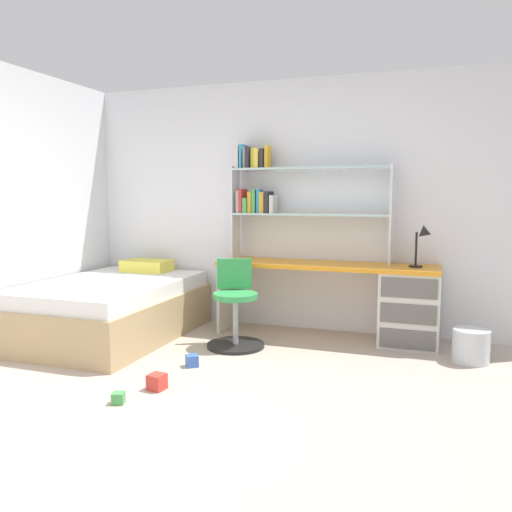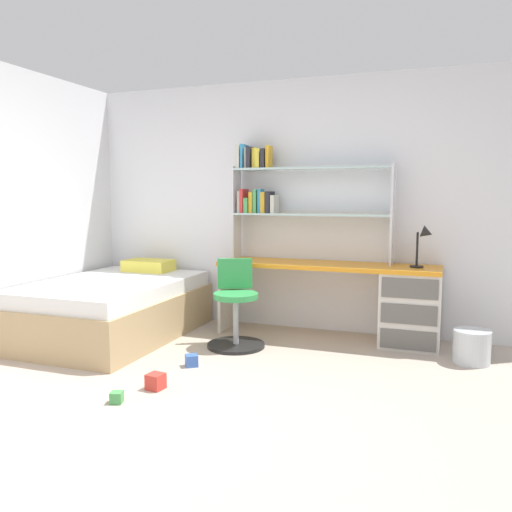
{
  "view_description": "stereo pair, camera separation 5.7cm",
  "coord_description": "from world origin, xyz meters",
  "px_view_note": "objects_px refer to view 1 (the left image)",
  "views": [
    {
      "loc": [
        1.35,
        -2.69,
        1.36
      ],
      "look_at": [
        -0.08,
        1.39,
        0.85
      ],
      "focal_mm": 36.16,
      "sensor_mm": 36.0,
      "label": 1
    },
    {
      "loc": [
        1.4,
        -2.67,
        1.36
      ],
      "look_at": [
        -0.08,
        1.39,
        0.85
      ],
      "focal_mm": 36.16,
      "sensor_mm": 36.0,
      "label": 2
    }
  ],
  "objects_px": {
    "desk_lamp": "(423,240)",
    "toy_block_blue_1": "(192,361)",
    "waste_bin": "(471,346)",
    "toy_block_red_0": "(157,382)",
    "bookshelf_hutch": "(282,191)",
    "bed_platform": "(111,309)",
    "desk": "(385,299)",
    "swivel_chair": "(235,313)",
    "toy_block_green_2": "(118,398)"
  },
  "relations": [
    {
      "from": "desk_lamp",
      "to": "toy_block_blue_1",
      "type": "relative_size",
      "value": 4.11
    },
    {
      "from": "waste_bin",
      "to": "toy_block_red_0",
      "type": "distance_m",
      "value": 2.53
    },
    {
      "from": "bookshelf_hutch",
      "to": "bed_platform",
      "type": "height_order",
      "value": "bookshelf_hutch"
    },
    {
      "from": "desk",
      "to": "waste_bin",
      "type": "xyz_separation_m",
      "value": [
        0.73,
        -0.35,
        -0.27
      ]
    },
    {
      "from": "bed_platform",
      "to": "toy_block_red_0",
      "type": "bearing_deg",
      "value": -43.89
    },
    {
      "from": "bookshelf_hutch",
      "to": "toy_block_blue_1",
      "type": "height_order",
      "value": "bookshelf_hutch"
    },
    {
      "from": "bookshelf_hutch",
      "to": "bed_platform",
      "type": "xyz_separation_m",
      "value": [
        -1.48,
        -0.79,
        -1.13
      ]
    },
    {
      "from": "swivel_chair",
      "to": "toy_block_blue_1",
      "type": "relative_size",
      "value": 8.41
    },
    {
      "from": "bed_platform",
      "to": "toy_block_blue_1",
      "type": "relative_size",
      "value": 19.8
    },
    {
      "from": "desk",
      "to": "toy_block_blue_1",
      "type": "relative_size",
      "value": 22.26
    },
    {
      "from": "waste_bin",
      "to": "toy_block_green_2",
      "type": "distance_m",
      "value": 2.8
    },
    {
      "from": "swivel_chair",
      "to": "bed_platform",
      "type": "height_order",
      "value": "swivel_chair"
    },
    {
      "from": "waste_bin",
      "to": "toy_block_blue_1",
      "type": "bearing_deg",
      "value": -157.91
    },
    {
      "from": "bed_platform",
      "to": "waste_bin",
      "type": "relative_size",
      "value": 6.3
    },
    {
      "from": "desk",
      "to": "desk_lamp",
      "type": "relative_size",
      "value": 5.42
    },
    {
      "from": "toy_block_red_0",
      "to": "toy_block_green_2",
      "type": "relative_size",
      "value": 1.45
    },
    {
      "from": "toy_block_red_0",
      "to": "toy_block_green_2",
      "type": "bearing_deg",
      "value": -110.21
    },
    {
      "from": "bed_platform",
      "to": "toy_block_green_2",
      "type": "height_order",
      "value": "bed_platform"
    },
    {
      "from": "swivel_chair",
      "to": "desk",
      "type": "bearing_deg",
      "value": 24.0
    },
    {
      "from": "toy_block_red_0",
      "to": "toy_block_blue_1",
      "type": "bearing_deg",
      "value": 88.61
    },
    {
      "from": "desk_lamp",
      "to": "waste_bin",
      "type": "bearing_deg",
      "value": -37.87
    },
    {
      "from": "toy_block_blue_1",
      "to": "swivel_chair",
      "type": "bearing_deg",
      "value": 79.53
    },
    {
      "from": "toy_block_blue_1",
      "to": "bed_platform",
      "type": "bearing_deg",
      "value": 154.08
    },
    {
      "from": "desk_lamp",
      "to": "toy_block_green_2",
      "type": "xyz_separation_m",
      "value": [
        -1.82,
        -2.0,
        -0.93
      ]
    },
    {
      "from": "bed_platform",
      "to": "toy_block_red_0",
      "type": "xyz_separation_m",
      "value": [
        1.12,
        -1.07,
        -0.22
      ]
    },
    {
      "from": "toy_block_green_2",
      "to": "bookshelf_hutch",
      "type": "bearing_deg",
      "value": 77.77
    },
    {
      "from": "waste_bin",
      "to": "toy_block_red_0",
      "type": "relative_size",
      "value": 2.65
    },
    {
      "from": "swivel_chair",
      "to": "toy_block_blue_1",
      "type": "bearing_deg",
      "value": -100.47
    },
    {
      "from": "desk",
      "to": "toy_block_green_2",
      "type": "distance_m",
      "value": 2.56
    },
    {
      "from": "swivel_chair",
      "to": "bed_platform",
      "type": "bearing_deg",
      "value": -175.66
    },
    {
      "from": "bed_platform",
      "to": "desk",
      "type": "bearing_deg",
      "value": 14.65
    },
    {
      "from": "bed_platform",
      "to": "toy_block_blue_1",
      "type": "xyz_separation_m",
      "value": [
        1.13,
        -0.55,
        -0.23
      ]
    },
    {
      "from": "bookshelf_hutch",
      "to": "toy_block_red_0",
      "type": "relative_size",
      "value": 14.25
    },
    {
      "from": "bed_platform",
      "to": "waste_bin",
      "type": "bearing_deg",
      "value": 5.4
    },
    {
      "from": "waste_bin",
      "to": "toy_block_blue_1",
      "type": "relative_size",
      "value": 3.14
    },
    {
      "from": "bookshelf_hutch",
      "to": "bed_platform",
      "type": "bearing_deg",
      "value": -151.76
    },
    {
      "from": "desk_lamp",
      "to": "toy_block_red_0",
      "type": "distance_m",
      "value": 2.58
    },
    {
      "from": "desk_lamp",
      "to": "waste_bin",
      "type": "height_order",
      "value": "desk_lamp"
    },
    {
      "from": "desk",
      "to": "waste_bin",
      "type": "distance_m",
      "value": 0.85
    },
    {
      "from": "bed_platform",
      "to": "toy_block_red_0",
      "type": "height_order",
      "value": "bed_platform"
    },
    {
      "from": "swivel_chair",
      "to": "toy_block_red_0",
      "type": "relative_size",
      "value": 7.08
    },
    {
      "from": "bookshelf_hutch",
      "to": "swivel_chair",
      "type": "bearing_deg",
      "value": -108.02
    },
    {
      "from": "desk_lamp",
      "to": "bookshelf_hutch",
      "type": "bearing_deg",
      "value": 172.88
    },
    {
      "from": "desk_lamp",
      "to": "toy_block_blue_1",
      "type": "xyz_separation_m",
      "value": [
        -1.7,
        -1.17,
        -0.93
      ]
    },
    {
      "from": "toy_block_blue_1",
      "to": "toy_block_green_2",
      "type": "bearing_deg",
      "value": -98.54
    },
    {
      "from": "swivel_chair",
      "to": "toy_block_green_2",
      "type": "xyz_separation_m",
      "value": [
        -0.24,
        -1.47,
        -0.27
      ]
    },
    {
      "from": "desk",
      "to": "bed_platform",
      "type": "bearing_deg",
      "value": -165.35
    },
    {
      "from": "waste_bin",
      "to": "toy_block_green_2",
      "type": "bearing_deg",
      "value": -142.95
    },
    {
      "from": "desk",
      "to": "toy_block_green_2",
      "type": "height_order",
      "value": "desk"
    },
    {
      "from": "bookshelf_hutch",
      "to": "toy_block_green_2",
      "type": "distance_m",
      "value": 2.61
    }
  ]
}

